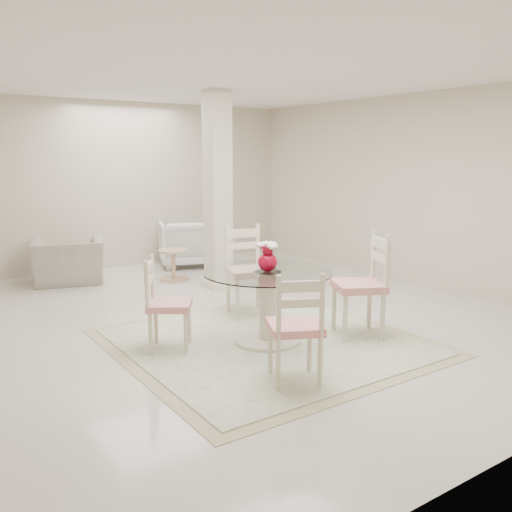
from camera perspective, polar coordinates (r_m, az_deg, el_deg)
ground at (r=6.36m, az=-1.86°, el=-6.24°), size 7.00×7.00×0.00m
room_shell at (r=6.09m, az=-1.96°, el=10.71°), size 6.02×7.02×2.71m
column at (r=7.48m, az=-4.05°, el=6.79°), size 0.30×0.30×2.70m
area_rug at (r=5.46m, az=1.20°, el=-9.05°), size 2.83×2.83×0.02m
dining_table at (r=5.34m, az=1.21°, el=-5.38°), size 1.26×1.26×0.73m
red_vase at (r=5.23m, az=1.25°, el=-0.07°), size 0.22×0.21×0.29m
dining_chair_east at (r=5.60m, az=11.52°, el=-2.18°), size 0.64×0.64×1.19m
dining_chair_north at (r=6.26m, az=-1.04°, el=-0.80°), size 0.56×0.56×1.15m
dining_chair_west at (r=5.18m, az=-9.81°, el=-4.29°), size 0.55×0.55×1.00m
dining_chair_south at (r=4.35m, az=4.31°, el=-6.73°), size 0.56×0.56×1.04m
recliner_taupe at (r=8.34m, az=-19.15°, el=-0.50°), size 1.20×1.11×0.64m
armchair_white at (r=9.17m, az=-7.48°, el=1.33°), size 1.06×1.07×0.76m
side_table at (r=8.17m, az=-8.67°, el=-1.04°), size 0.44×0.44×0.46m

